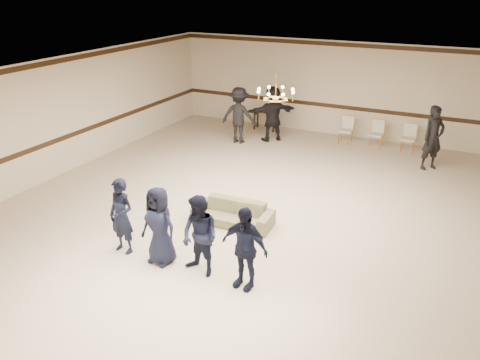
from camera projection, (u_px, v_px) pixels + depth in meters
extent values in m
cube|color=beige|center=(256.00, 216.00, 11.26)|extent=(12.00, 14.00, 0.01)
cube|color=#2D2119|center=(258.00, 79.00, 10.02)|extent=(12.00, 14.00, 0.01)
cube|color=beige|center=(342.00, 90.00, 16.41)|extent=(12.00, 0.01, 3.20)
cube|color=beige|center=(56.00, 118.00, 13.10)|extent=(0.01, 14.00, 3.20)
cube|color=black|center=(341.00, 107.00, 16.64)|extent=(12.00, 0.02, 0.14)
cube|color=black|center=(346.00, 45.00, 15.82)|extent=(12.00, 0.02, 0.14)
imported|color=black|center=(122.00, 216.00, 9.55)|extent=(0.60, 0.42, 1.57)
imported|color=black|center=(159.00, 226.00, 9.18)|extent=(0.82, 0.58, 1.57)
imported|color=black|center=(200.00, 236.00, 8.81)|extent=(0.88, 0.76, 1.57)
imported|color=black|center=(244.00, 248.00, 8.44)|extent=(0.96, 0.48, 1.57)
imported|color=#6B6A47|center=(233.00, 213.00, 10.83)|extent=(1.85, 0.82, 0.53)
imported|color=black|center=(239.00, 115.00, 15.90)|extent=(1.26, 0.81, 1.85)
imported|color=black|center=(272.00, 114.00, 16.11)|extent=(1.60, 1.60, 1.85)
imported|color=black|center=(433.00, 138.00, 13.69)|extent=(0.79, 0.79, 1.85)
cube|color=black|center=(265.00, 120.00, 17.45)|extent=(0.84, 0.36, 0.70)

